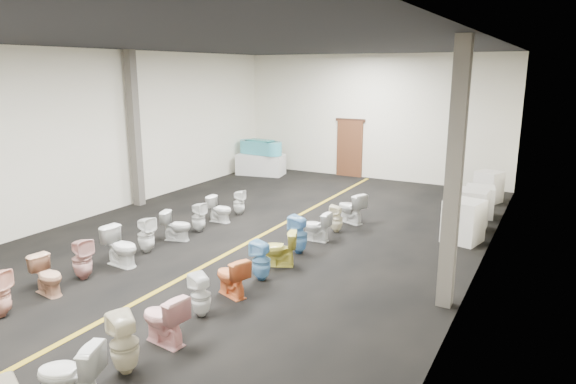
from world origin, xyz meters
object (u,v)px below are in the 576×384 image
appliance_crate_a (463,221)px  toilet_left_4 (121,247)px  toilet_right_11 (351,208)px  appliance_crate_d (489,187)px  toilet_right_6 (261,261)px  toilet_right_5 (231,276)px  appliance_crate_b (472,209)px  toilet_left_8 (220,209)px  bathtub (261,147)px  toilet_left_7 (199,217)px  toilet_right_10 (336,219)px  toilet_right_2 (124,344)px  toilet_right_3 (164,319)px  toilet_right_1 (69,375)px  toilet_left_3 (82,259)px  toilet_left_5 (146,235)px  toilet_right_7 (279,249)px  toilet_right_8 (299,235)px  display_table (261,164)px  toilet_left_2 (48,276)px  toilet_right_4 (201,295)px  appliance_crate_c (479,201)px  toilet_left_6 (177,226)px  toilet_left_9 (239,202)px  toilet_right_9 (316,226)px

appliance_crate_a → toilet_left_4: appliance_crate_a is taller
toilet_left_4 → toilet_right_11: 5.93m
appliance_crate_d → toilet_right_6: size_ratio=1.21×
appliance_crate_a → toilet_right_5: appliance_crate_a is taller
appliance_crate_b → toilet_right_11: (-2.89, -0.99, -0.09)m
appliance_crate_a → toilet_left_8: bearing=-166.8°
bathtub → toilet_left_7: 7.27m
toilet_left_4 → toilet_right_10: bearing=-31.2°
toilet_right_2 → toilet_right_3: toilet_right_2 is taller
toilet_left_7 → toilet_right_1: bearing=-154.3°
toilet_right_6 → toilet_right_11: bearing=-179.5°
bathtub → toilet_left_3: (2.25, -10.28, -0.66)m
toilet_left_5 → toilet_left_8: size_ratio=1.18×
toilet_left_8 → toilet_left_7: bearing=-179.6°
toilet_right_1 → toilet_right_6: bearing=158.0°
appliance_crate_d → toilet_right_7: 8.17m
toilet_left_5 → toilet_right_8: 3.38m
toilet_right_8 → toilet_right_11: 2.72m
display_table → toilet_left_2: size_ratio=2.51×
toilet_right_4 → toilet_right_7: (0.03, 2.54, 0.01)m
toilet_left_4 → toilet_left_7: 2.57m
toilet_left_8 → toilet_right_2: size_ratio=0.81×
appliance_crate_c → toilet_left_8: size_ratio=1.23×
appliance_crate_c → toilet_left_7: appliance_crate_c is taller
appliance_crate_c → toilet_left_6: bearing=-137.2°
toilet_left_7 → toilet_right_1: 6.82m
appliance_crate_d → toilet_left_2: 12.33m
toilet_left_9 → toilet_right_5: toilet_right_5 is taller
toilet_right_4 → toilet_right_3: bearing=26.2°
toilet_left_8 → appliance_crate_b: bearing=-68.4°
display_table → toilet_left_6: bearing=-73.1°
toilet_right_7 → toilet_right_8: 0.85m
bathtub → toilet_right_9: bearing=-42.1°
appliance_crate_b → toilet_left_9: 6.17m
appliance_crate_b → appliance_crate_d: appliance_crate_b is taller
display_table → toilet_right_9: display_table is taller
display_table → appliance_crate_a: (8.30, -4.49, 0.11)m
toilet_right_9 → toilet_right_11: (0.18, 1.76, 0.05)m
toilet_right_3 → toilet_right_9: bearing=-171.6°
toilet_right_9 → toilet_right_10: (0.17, 0.84, -0.01)m
toilet_left_2 → toilet_left_4: toilet_left_4 is taller
toilet_left_8 → appliance_crate_d: bearing=-48.6°
toilet_left_6 → toilet_right_11: (3.10, 3.29, 0.06)m
toilet_right_9 → toilet_left_9: bearing=-110.2°
toilet_right_7 → bathtub: bearing=-170.1°
appliance_crate_a → toilet_right_3: (-3.03, -6.88, -0.11)m
appliance_crate_b → toilet_right_2: appliance_crate_b is taller
appliance_crate_c → toilet_right_8: 5.83m
appliance_crate_c → toilet_right_6: (-2.98, -6.64, -0.03)m
toilet_left_2 → toilet_right_8: bearing=-28.6°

